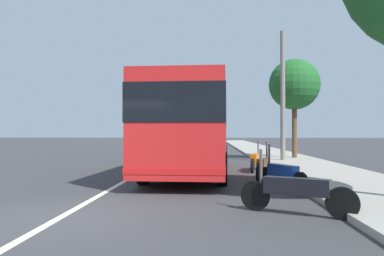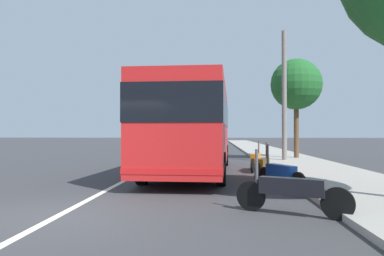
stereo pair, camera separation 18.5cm
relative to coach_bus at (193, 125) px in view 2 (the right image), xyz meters
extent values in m
plane|color=#38383A|center=(-7.82, 2.10, -1.89)|extent=(220.00, 220.00, 0.00)
cube|color=#9E998E|center=(2.18, -4.95, -1.82)|extent=(110.00, 3.60, 0.14)
cube|color=silver|center=(2.18, 2.10, -1.89)|extent=(110.00, 0.16, 0.01)
cube|color=red|center=(0.00, 0.00, -0.08)|extent=(10.75, 3.04, 2.93)
cube|color=black|center=(0.00, 0.00, 0.47)|extent=(10.79, 3.09, 1.04)
cube|color=red|center=(0.00, 0.00, -1.29)|extent=(10.78, 3.07, 0.16)
cylinder|color=black|center=(3.46, 1.05, -1.39)|extent=(1.01, 0.34, 1.00)
cylinder|color=black|center=(3.35, -1.34, -1.39)|extent=(1.01, 0.34, 1.00)
cylinder|color=black|center=(-3.35, 1.34, -1.39)|extent=(1.01, 0.34, 1.00)
cylinder|color=black|center=(-3.46, -1.05, -1.39)|extent=(1.01, 0.34, 1.00)
cylinder|color=black|center=(-7.04, -1.61, -1.59)|extent=(0.34, 0.57, 0.60)
cylinder|color=black|center=(-7.80, -3.09, -1.59)|extent=(0.34, 0.57, 0.60)
cube|color=black|center=(-7.42, -2.35, -1.34)|extent=(0.78, 1.22, 0.33)
cylinder|color=#4C4C51|center=(-7.10, -1.72, -0.99)|extent=(0.06, 0.06, 0.70)
cylinder|color=black|center=(-3.76, -2.34, -1.60)|extent=(0.57, 0.32, 0.59)
cylinder|color=black|center=(-5.13, -2.97, -1.60)|extent=(0.57, 0.32, 0.59)
cube|color=#1947A5|center=(-4.44, -2.65, -1.35)|extent=(1.13, 0.69, 0.34)
cylinder|color=#4C4C51|center=(-3.86, -2.38, -1.00)|extent=(0.06, 0.06, 0.70)
cylinder|color=black|center=(-1.29, -2.71, -1.59)|extent=(0.61, 0.28, 0.62)
cylinder|color=black|center=(-2.68, -2.24, -1.59)|extent=(0.61, 0.28, 0.62)
cube|color=orange|center=(-1.99, -2.48, -1.34)|extent=(1.12, 0.58, 0.33)
cylinder|color=#4C4C51|center=(-1.40, -2.68, -0.99)|extent=(0.06, 0.06, 0.70)
cylinder|color=black|center=(1.77, -2.79, -1.61)|extent=(0.58, 0.23, 0.57)
cylinder|color=black|center=(0.11, -2.34, -1.61)|extent=(0.58, 0.23, 0.57)
cube|color=orange|center=(0.94, -2.56, -1.36)|extent=(1.31, 0.57, 0.37)
cylinder|color=#4C4C51|center=(1.64, -2.75, -1.01)|extent=(0.06, 0.06, 0.70)
cube|color=silver|center=(15.94, 4.25, -1.36)|extent=(4.28, 2.00, 0.72)
cube|color=black|center=(16.05, 4.26, -0.74)|extent=(2.00, 1.73, 0.52)
cylinder|color=black|center=(14.61, 3.37, -1.57)|extent=(0.65, 0.26, 0.64)
cylinder|color=black|center=(14.51, 4.98, -1.57)|extent=(0.65, 0.26, 0.64)
cylinder|color=black|center=(17.36, 3.53, -1.57)|extent=(0.65, 0.26, 0.64)
cylinder|color=black|center=(17.27, 5.13, -1.57)|extent=(0.65, 0.26, 0.64)
cube|color=black|center=(41.33, -0.67, -1.36)|extent=(4.12, 2.11, 0.71)
cube|color=black|center=(41.15, -0.66, -0.78)|extent=(2.11, 1.83, 0.45)
cylinder|color=black|center=(42.71, 0.07, -1.57)|extent=(0.65, 0.26, 0.64)
cylinder|color=black|center=(42.59, -1.60, -1.57)|extent=(0.65, 0.26, 0.64)
cylinder|color=black|center=(40.08, 0.26, -1.57)|extent=(0.65, 0.26, 0.64)
cylinder|color=black|center=(39.96, -1.42, -1.57)|extent=(0.65, 0.26, 0.64)
cylinder|color=brown|center=(7.39, -5.57, -0.14)|extent=(0.29, 0.29, 3.52)
sphere|color=#1E5B26|center=(7.39, -5.57, 2.51)|extent=(2.95, 2.95, 2.95)
cylinder|color=slate|center=(5.55, -4.55, 1.62)|extent=(0.26, 0.26, 7.03)
camera|label=1|loc=(-14.75, -0.72, -0.31)|focal=35.17mm
camera|label=2|loc=(-14.74, -0.90, -0.31)|focal=35.17mm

